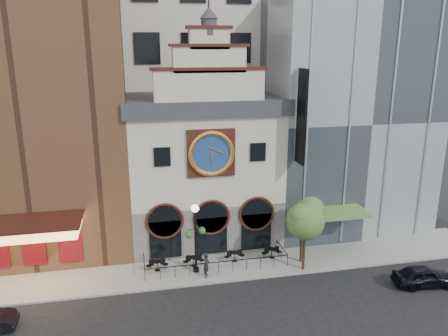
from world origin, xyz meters
TOP-DOWN VIEW (x-y plane):
  - ground at (0.00, 0.00)m, footprint 120.00×120.00m
  - sidewalk at (0.00, 2.50)m, footprint 44.00×5.00m
  - clock_building at (0.00, 7.82)m, footprint 12.60×8.78m
  - theater_building at (-13.00, 9.96)m, footprint 14.00×15.60m
  - retail_building at (12.99, 9.99)m, footprint 14.00×14.40m
  - office_tower at (0.00, 20.00)m, footprint 20.00×16.00m
  - cafe_railing at (0.00, 2.50)m, footprint 10.60×2.60m
  - bistro_0 at (-4.37, 2.52)m, footprint 1.58×0.68m
  - bistro_1 at (-1.63, 2.60)m, footprint 1.58×0.68m
  - bistro_2 at (1.56, 2.74)m, footprint 1.58×0.68m
  - bistro_3 at (4.54, 2.71)m, footprint 1.58×0.68m
  - car_right at (13.73, -3.20)m, footprint 4.43×2.18m
  - pedestrian at (-0.94, 0.93)m, footprint 0.66×0.79m
  - lamppost at (-1.57, 1.81)m, footprint 1.57×1.01m
  - tree_left at (6.59, 1.72)m, footprint 2.60×2.51m
  - tree_right at (6.32, 0.55)m, footprint 2.87×2.76m

SIDE VIEW (x-z plane):
  - ground at x=0.00m, z-range 0.00..0.00m
  - sidewalk at x=0.00m, z-range 0.00..0.15m
  - cafe_railing at x=0.00m, z-range 0.15..1.05m
  - bistro_0 at x=-4.37m, z-range 0.16..1.06m
  - bistro_1 at x=-1.63m, z-range 0.16..1.06m
  - bistro_2 at x=1.56m, z-range 0.16..1.06m
  - bistro_3 at x=4.54m, z-range 0.16..1.06m
  - car_right at x=13.73m, z-range 0.00..1.45m
  - pedestrian at x=-0.94m, z-range 0.15..1.99m
  - lamppost at x=-1.57m, z-range 0.77..6.01m
  - tree_left at x=6.59m, z-range 1.32..6.34m
  - tree_right at x=6.32m, z-range 1.44..6.96m
  - clock_building at x=0.00m, z-range -2.64..16.01m
  - retail_building at x=12.99m, z-range 0.14..20.14m
  - theater_building at x=-13.00m, z-range 0.10..25.10m
  - office_tower at x=0.00m, z-range 0.00..40.00m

